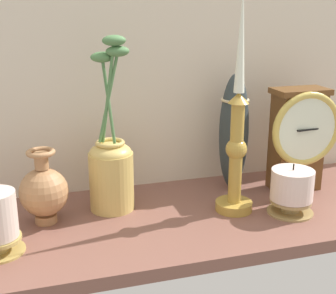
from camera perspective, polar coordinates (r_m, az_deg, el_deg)
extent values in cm
cube|color=brown|center=(94.52, 2.11, -8.66)|extent=(100.00, 36.00, 2.40)
cube|color=beige|center=(103.08, -1.08, 13.00)|extent=(120.00, 2.00, 65.00)
cube|color=brown|center=(106.57, 15.25, 0.56)|extent=(10.45, 6.12, 21.27)
cube|color=brown|center=(104.06, 15.73, 6.50)|extent=(11.71, 6.85, 1.20)
torus|color=gold|center=(102.78, 16.42, 2.07)|extent=(15.98, 1.45, 15.98)
cylinder|color=silver|center=(102.70, 16.45, 2.05)|extent=(13.37, 0.40, 13.37)
cube|color=black|center=(102.46, 16.54, 2.01)|extent=(5.12, 1.14, 0.30)
cylinder|color=#B68F39|center=(95.93, 7.95, -7.03)|extent=(7.36, 7.36, 1.80)
cylinder|color=#B68F39|center=(92.05, 8.23, -0.83)|extent=(2.60, 2.60, 19.99)
sphere|color=#B68F39|center=(91.76, 8.25, -0.23)|extent=(4.16, 4.16, 4.16)
cone|color=#B68F39|center=(89.33, 8.53, 5.90)|extent=(4.06, 4.06, 2.00)
cone|color=white|center=(87.91, 8.84, 12.83)|extent=(2.03, 2.03, 19.62)
cylinder|color=#AF7C4F|center=(92.95, -14.51, -8.33)|extent=(4.09, 4.09, 1.60)
sphere|color=#AF7C4F|center=(90.84, -14.76, -5.28)|extent=(9.09, 9.09, 9.09)
cylinder|color=#AF7C4F|center=(88.75, -15.06, -1.61)|extent=(2.55, 2.55, 3.16)
torus|color=#AF7C4F|center=(88.28, -15.14, -0.64)|extent=(5.29, 5.29, 0.95)
cylinder|color=#D5B55F|center=(94.51, -6.84, -4.12)|extent=(8.83, 8.83, 11.68)
ellipsoid|color=#D5B55F|center=(92.57, -6.96, -0.75)|extent=(8.38, 8.38, 4.19)
torus|color=#D5B55F|center=(91.96, -7.01, 0.50)|extent=(5.73, 5.73, 0.87)
cylinder|color=#4E7F49|center=(89.69, -7.23, 6.46)|extent=(3.20, 1.87, 19.34)
ellipsoid|color=#4E7F49|center=(88.05, -6.54, 12.67)|extent=(4.40, 2.80, 2.00)
cylinder|color=#4E7F49|center=(89.99, -7.20, 5.49)|extent=(2.03, 2.65, 16.29)
ellipsoid|color=#4E7F49|center=(89.62, -7.96, 10.71)|extent=(4.40, 2.80, 2.00)
cylinder|color=#4E7F49|center=(89.88, -7.21, 5.85)|extent=(4.46, 1.44, 17.19)
ellipsoid|color=#4E7F49|center=(88.54, -6.12, 11.44)|extent=(4.40, 2.80, 2.00)
cylinder|color=#A78A53|center=(96.72, 14.56, -7.00)|extent=(3.60, 3.60, 2.54)
cylinder|color=#A78A53|center=(97.07, 14.52, -7.47)|extent=(8.99, 8.99, 0.80)
cylinder|color=#A78A53|center=(96.22, 14.62, -6.31)|extent=(8.10, 8.10, 0.60)
cylinder|color=beige|center=(94.95, 14.77, -4.42)|extent=(8.26, 8.26, 6.02)
cylinder|color=black|center=(93.73, 14.94, -2.36)|extent=(0.30, 0.30, 1.20)
ellipsoid|color=#2D3639|center=(103.33, 7.95, 1.76)|extent=(6.38, 6.38, 25.62)
torus|color=#CCB78C|center=(101.69, 8.12, 5.66)|extent=(6.02, 6.02, 0.60)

